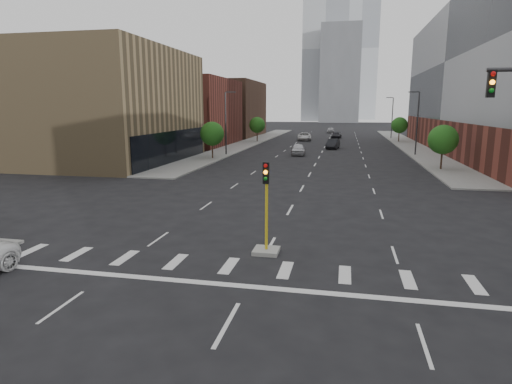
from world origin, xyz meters
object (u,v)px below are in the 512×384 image
(car_mid_right, at_px, (333,144))
(car_deep_right, at_px, (336,135))
(car_near_left, at_px, (298,149))
(car_distant, at_px, (331,130))
(car_far_left, at_px, (304,137))
(median_traffic_signal, at_px, (266,234))

(car_mid_right, relative_size, car_deep_right, 1.07)
(car_near_left, height_order, car_deep_right, car_near_left)
(car_mid_right, distance_m, car_distant, 46.13)
(car_mid_right, bearing_deg, car_deep_right, 97.32)
(car_mid_right, relative_size, car_far_left, 0.83)
(median_traffic_signal, relative_size, car_far_left, 0.74)
(car_mid_right, height_order, car_far_left, car_far_left)
(car_far_left, height_order, car_deep_right, car_far_left)
(car_near_left, height_order, car_far_left, car_near_left)
(car_mid_right, xyz_separation_m, car_deep_right, (0.00, 25.47, -0.14))
(car_far_left, height_order, car_distant, car_far_left)
(car_far_left, relative_size, car_deep_right, 1.29)
(car_deep_right, bearing_deg, median_traffic_signal, -83.55)
(median_traffic_signal, height_order, car_mid_right, median_traffic_signal)
(car_far_left, bearing_deg, car_mid_right, -75.67)
(car_mid_right, distance_m, car_deep_right, 25.47)
(car_deep_right, height_order, car_distant, car_distant)
(median_traffic_signal, distance_m, car_distant, 100.45)
(car_mid_right, xyz_separation_m, car_far_left, (-6.51, 17.35, 0.02))
(median_traffic_signal, height_order, car_deep_right, median_traffic_signal)
(median_traffic_signal, bearing_deg, car_far_left, 93.99)
(car_near_left, height_order, car_mid_right, car_near_left)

